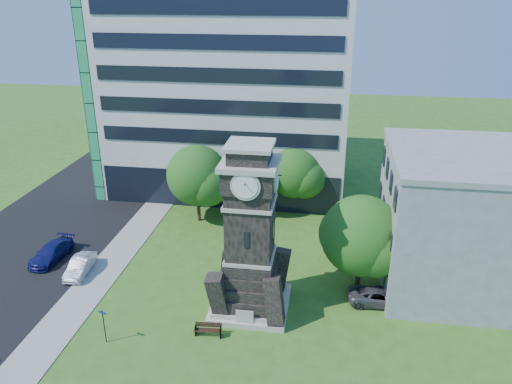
% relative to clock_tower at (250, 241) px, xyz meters
% --- Properties ---
extents(ground, '(160.00, 160.00, 0.00)m').
position_rel_clock_tower_xyz_m(ground, '(-3.00, -2.00, -5.28)').
color(ground, '#325D1A').
rests_on(ground, ground).
extents(sidewalk, '(3.00, 70.00, 0.06)m').
position_rel_clock_tower_xyz_m(sidewalk, '(-12.50, 3.00, -5.25)').
color(sidewalk, gray).
rests_on(sidewalk, ground).
extents(street, '(14.00, 80.00, 0.02)m').
position_rel_clock_tower_xyz_m(street, '(-21.00, 3.00, -5.27)').
color(street, black).
rests_on(street, ground).
extents(clock_tower, '(5.40, 5.40, 12.22)m').
position_rel_clock_tower_xyz_m(clock_tower, '(0.00, 0.00, 0.00)').
color(clock_tower, beige).
rests_on(clock_tower, ground).
extents(office_tall, '(26.20, 15.11, 28.60)m').
position_rel_clock_tower_xyz_m(office_tall, '(-6.20, 23.84, 8.94)').
color(office_tall, silver).
rests_on(office_tall, ground).
extents(office_low, '(15.20, 12.20, 10.40)m').
position_rel_clock_tower_xyz_m(office_low, '(16.97, 6.00, -0.07)').
color(office_low, '#9DA0A3').
rests_on(office_low, ground).
extents(car_street_mid, '(1.72, 4.05, 1.30)m').
position_rel_clock_tower_xyz_m(car_street_mid, '(-14.19, 2.30, -4.63)').
color(car_street_mid, '#B6B9BE').
rests_on(car_street_mid, ground).
extents(car_street_north, '(2.34, 4.86, 1.36)m').
position_rel_clock_tower_xyz_m(car_street_north, '(-17.60, 3.93, -4.60)').
color(car_street_north, navy).
rests_on(car_street_north, ground).
extents(car_east_lot, '(4.59, 2.21, 1.26)m').
position_rel_clock_tower_xyz_m(car_east_lot, '(9.19, 1.72, -4.65)').
color(car_east_lot, '#504F55').
rests_on(car_east_lot, ground).
extents(park_bench, '(1.78, 0.47, 0.92)m').
position_rel_clock_tower_xyz_m(park_bench, '(-2.23, -3.61, -4.79)').
color(park_bench, black).
rests_on(park_bench, ground).
extents(street_sign, '(0.59, 0.06, 2.44)m').
position_rel_clock_tower_xyz_m(street_sign, '(-8.61, -5.30, -3.75)').
color(street_sign, black).
rests_on(street_sign, ground).
extents(tree_nw, '(6.36, 5.78, 7.63)m').
position_rel_clock_tower_xyz_m(tree_nw, '(-7.23, 13.23, -0.73)').
color(tree_nw, '#332114').
rests_on(tree_nw, ground).
extents(tree_nc, '(5.62, 5.11, 6.70)m').
position_rel_clock_tower_xyz_m(tree_nc, '(-2.42, 15.91, -1.31)').
color(tree_nc, '#332114').
rests_on(tree_nc, ground).
extents(tree_ne, '(5.98, 5.44, 6.94)m').
position_rel_clock_tower_xyz_m(tree_ne, '(1.71, 17.20, -1.23)').
color(tree_ne, '#332114').
rests_on(tree_ne, ground).
extents(tree_east, '(6.57, 5.98, 7.52)m').
position_rel_clock_tower_xyz_m(tree_east, '(7.72, 3.50, -0.93)').
color(tree_east, '#332114').
rests_on(tree_east, ground).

